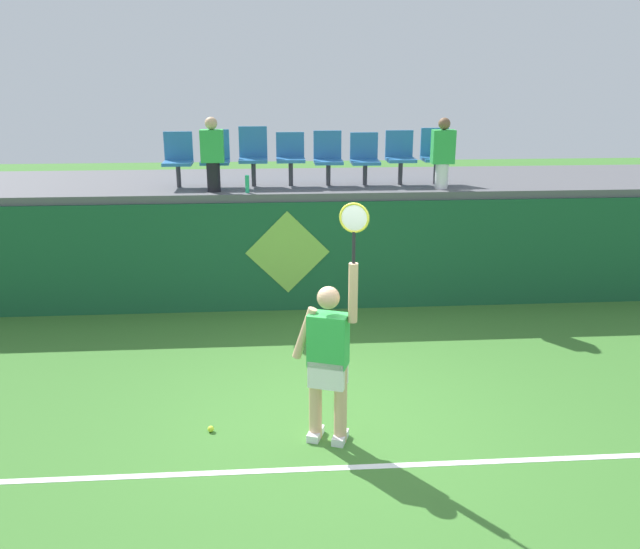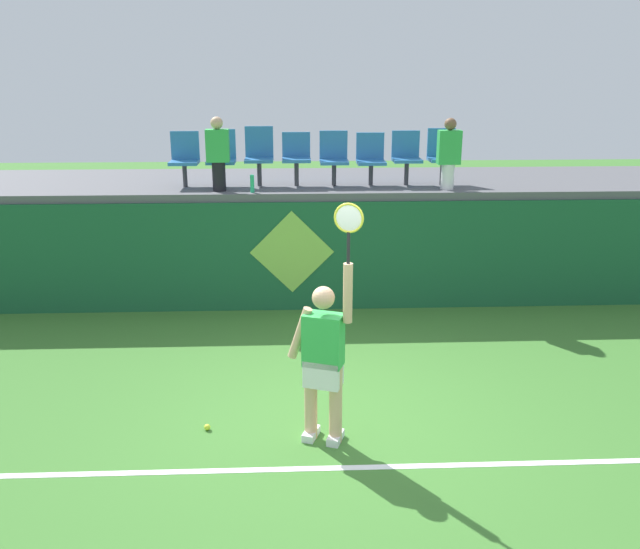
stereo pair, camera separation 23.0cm
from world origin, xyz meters
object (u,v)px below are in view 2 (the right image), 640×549
(stadium_chair_2, at_px, (259,153))
(stadium_chair_7, at_px, (442,154))
(water_bottle, at_px, (252,184))
(spectator_1, at_px, (449,153))
(tennis_player, at_px, (324,356))
(stadium_chair_3, at_px, (296,155))
(tennis_ball, at_px, (207,427))
(stadium_chair_5, at_px, (371,157))
(stadium_chair_4, at_px, (334,156))
(stadium_chair_1, at_px, (221,155))
(spectator_0, at_px, (218,153))
(stadium_chair_0, at_px, (185,157))
(stadium_chair_6, at_px, (406,155))

(stadium_chair_2, relative_size, stadium_chair_7, 1.05)
(water_bottle, xyz_separation_m, spectator_1, (2.97, 0.17, 0.42))
(tennis_player, bearing_deg, spectator_1, 63.33)
(stadium_chair_3, distance_m, stadium_chair_7, 2.30)
(tennis_ball, xyz_separation_m, stadium_chair_5, (2.16, 4.39, 2.21))
(stadium_chair_3, relative_size, stadium_chair_4, 0.98)
(stadium_chair_1, bearing_deg, spectator_1, -7.60)
(spectator_0, bearing_deg, stadium_chair_0, 140.17)
(stadium_chair_7, bearing_deg, water_bottle, -168.04)
(water_bottle, xyz_separation_m, stadium_chair_6, (2.40, 0.63, 0.33))
(tennis_player, height_order, stadium_chair_5, stadium_chair_5)
(stadium_chair_6, height_order, spectator_1, spectator_1)
(stadium_chair_3, bearing_deg, stadium_chair_0, 179.78)
(tennis_player, height_order, spectator_0, spectator_0)
(stadium_chair_0, height_order, spectator_0, spectator_0)
(stadium_chair_2, bearing_deg, water_bottle, -97.73)
(stadium_chair_4, height_order, stadium_chair_6, stadium_chair_4)
(tennis_ball, distance_m, spectator_0, 4.56)
(tennis_ball, relative_size, stadium_chair_0, 0.08)
(tennis_ball, xyz_separation_m, stadium_chair_7, (3.29, 4.39, 2.25))
(stadium_chair_3, distance_m, spectator_0, 1.26)
(stadium_chair_6, height_order, spectator_0, spectator_0)
(tennis_player, distance_m, stadium_chair_0, 5.19)
(water_bottle, xyz_separation_m, stadium_chair_5, (1.84, 0.63, 0.30))
(tennis_ball, distance_m, stadium_chair_5, 5.36)
(stadium_chair_3, xyz_separation_m, stadium_chair_4, (0.59, 0.01, -0.01))
(stadium_chair_1, relative_size, stadium_chair_5, 1.08)
(tennis_ball, distance_m, stadium_chair_7, 5.93)
(stadium_chair_6, relative_size, spectator_1, 0.78)
(stadium_chair_3, bearing_deg, stadium_chair_1, 179.59)
(stadium_chair_5, bearing_deg, stadium_chair_3, -179.76)
(stadium_chair_0, relative_size, stadium_chair_5, 1.04)
(tennis_player, relative_size, stadium_chair_6, 2.96)
(stadium_chair_4, bearing_deg, stadium_chair_1, 179.95)
(tennis_player, xyz_separation_m, stadium_chair_3, (-0.21, 4.61, 1.35))
(stadium_chair_6, height_order, stadium_chair_7, stadium_chair_7)
(stadium_chair_6, distance_m, spectator_0, 2.94)
(stadium_chair_5, distance_m, stadium_chair_6, 0.56)
(water_bottle, xyz_separation_m, spectator_0, (-0.50, 0.15, 0.44))
(water_bottle, height_order, spectator_0, spectator_0)
(stadium_chair_4, distance_m, stadium_chair_7, 1.71)
(water_bottle, relative_size, stadium_chair_5, 0.33)
(spectator_0, bearing_deg, stadium_chair_4, 15.14)
(stadium_chair_0, bearing_deg, spectator_1, -6.51)
(tennis_ball, bearing_deg, stadium_chair_4, 70.20)
(stadium_chair_7, bearing_deg, stadium_chair_4, 180.00)
(stadium_chair_3, height_order, spectator_0, spectator_0)
(water_bottle, bearing_deg, tennis_player, -77.57)
(stadium_chair_3, height_order, spectator_1, spectator_1)
(spectator_1, bearing_deg, stadium_chair_0, 173.49)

